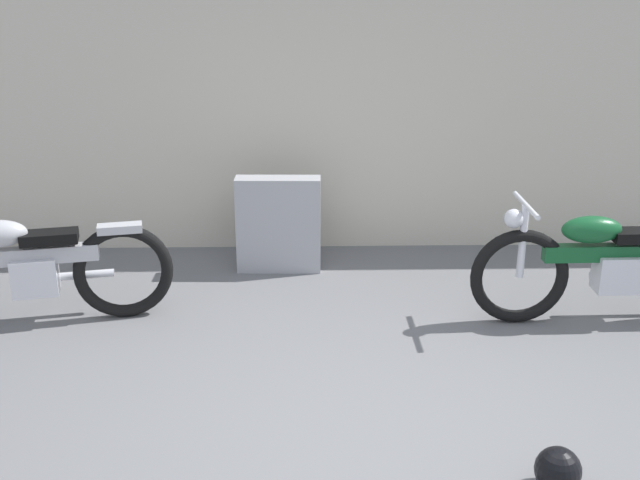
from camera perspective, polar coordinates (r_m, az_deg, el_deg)
ground_plane at (r=4.63m, az=3.41°, el=-14.60°), size 40.00×40.00×0.00m
building_wall at (r=7.28m, az=1.55°, el=11.04°), size 18.00×0.30×2.98m
stone_marker at (r=6.83m, az=-3.00°, el=1.12°), size 0.73×0.22×0.83m
helmet at (r=4.41m, az=16.72°, el=-15.53°), size 0.24×0.24×0.24m
motorcycle_silver at (r=6.17m, az=-20.47°, el=-1.91°), size 2.08×0.69×0.94m
motorcycle_green at (r=6.23m, az=20.05°, el=-1.67°), size 2.09×0.58×0.94m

